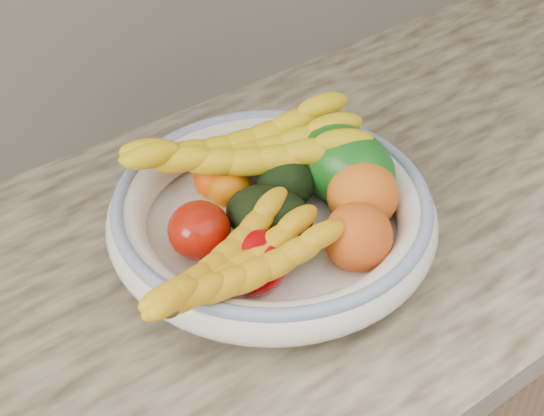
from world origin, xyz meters
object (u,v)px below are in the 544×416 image
Objects in this scene: green_mango at (344,165)px; banana_bunch_front at (237,270)px; fruit_bowl at (272,215)px; banana_bunch_back at (244,156)px.

banana_bunch_front is (-0.21, -0.08, 0.01)m from green_mango.
green_mango is 0.22m from banana_bunch_front.
green_mango is (0.11, -0.00, 0.03)m from fruit_bowl.
fruit_bowl is at bearing 164.48° from green_mango.
green_mango is at bearing 9.56° from banana_bunch_front.
banana_bunch_back is 1.20× the size of banana_bunch_front.
fruit_bowl is 1.49× the size of banana_bunch_front.
green_mango reaches higher than banana_bunch_back.
fruit_bowl is at bearing 26.77° from banana_bunch_front.
green_mango reaches higher than fruit_bowl.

